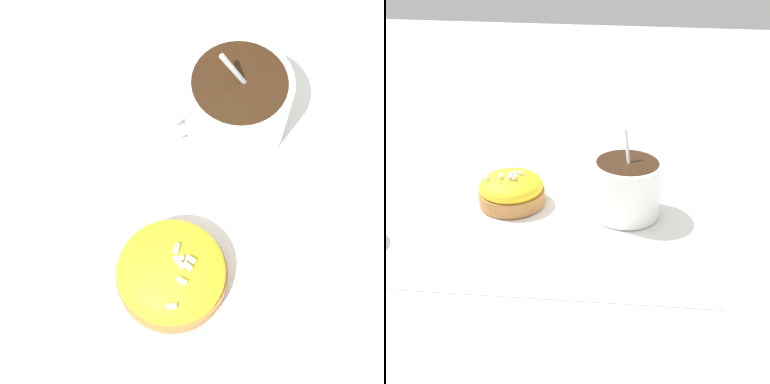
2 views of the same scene
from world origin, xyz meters
TOP-DOWN VIEW (x-y plane):
  - ground_plane at (0.00, 0.00)m, footprint 3.00×3.00m
  - paper_napkin at (0.00, 0.00)m, footprint 0.35×0.33m
  - coffee_cup at (0.07, 0.02)m, footprint 0.09×0.09m
  - frosted_pastry at (-0.07, 0.01)m, footprint 0.08×0.08m

SIDE VIEW (x-z plane):
  - ground_plane at x=0.00m, z-range 0.00..0.00m
  - paper_napkin at x=0.00m, z-range 0.00..0.00m
  - frosted_pastry at x=-0.07m, z-range 0.00..0.04m
  - coffee_cup at x=0.07m, z-range -0.01..0.09m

